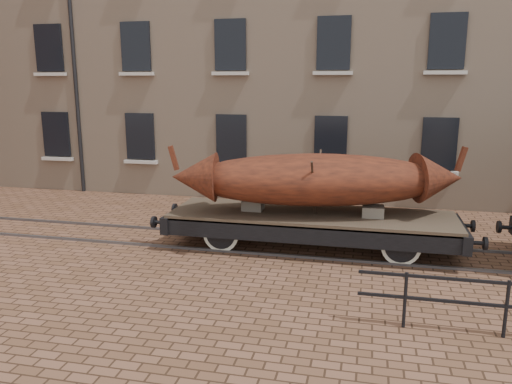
# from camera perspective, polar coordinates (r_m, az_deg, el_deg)

# --- Properties ---
(ground) EXTENTS (90.00, 90.00, 0.00)m
(ground) POSITION_cam_1_polar(r_m,az_deg,el_deg) (12.98, 2.07, -6.20)
(ground) COLOR brown
(warehouse_cream) EXTENTS (40.00, 10.19, 14.00)m
(warehouse_cream) POSITION_cam_1_polar(r_m,az_deg,el_deg) (22.28, 15.45, 19.34)
(warehouse_cream) COLOR beige
(warehouse_cream) RESTS_ON ground
(rail_track) EXTENTS (30.00, 1.52, 0.06)m
(rail_track) POSITION_cam_1_polar(r_m,az_deg,el_deg) (12.97, 2.07, -6.08)
(rail_track) COLOR #59595E
(rail_track) RESTS_ON ground
(flatcar_wagon) EXTENTS (7.96, 2.16, 1.20)m
(flatcar_wagon) POSITION_cam_1_polar(r_m,az_deg,el_deg) (12.63, 6.33, -3.25)
(flatcar_wagon) COLOR #48362A
(flatcar_wagon) RESTS_ON ground
(iron_boat) EXTENTS (7.23, 3.20, 1.71)m
(iron_boat) POSITION_cam_1_polar(r_m,az_deg,el_deg) (12.38, 6.87, 1.46)
(iron_boat) COLOR maroon
(iron_boat) RESTS_ON flatcar_wagon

